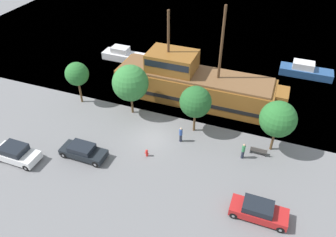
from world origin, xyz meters
TOP-DOWN VIEW (x-y plane):
  - ground_plane at (0.00, 0.00)m, footprint 160.00×160.00m
  - water_surface at (0.00, 44.00)m, footprint 80.00×80.00m
  - pirate_ship at (1.55, 8.16)m, footprint 19.29×4.78m
  - moored_boat_dockside at (-10.57, 14.26)m, footprint 5.94×2.05m
  - moored_boat_outer at (13.78, 18.61)m, footprint 6.61×2.13m
  - parked_car_curb_front at (11.30, -5.89)m, footprint 4.39×1.82m
  - parked_car_curb_mid at (-10.58, -7.40)m, footprint 4.28×1.95m
  - parked_car_curb_rear at (-5.01, -4.88)m, footprint 4.37×1.81m
  - fire_hydrant at (0.51, -2.70)m, footprint 0.42×0.25m
  - bench_promenade_east at (10.32, 1.25)m, footprint 1.55×0.45m
  - pedestrian_walking_near at (2.81, 0.44)m, footprint 0.32×0.32m
  - pedestrian_walking_far at (8.99, 0.25)m, footprint 0.32×0.32m
  - tree_row_east at (-10.24, 2.99)m, footprint 2.61×2.61m
  - tree_row_mideast at (-3.79, 3.17)m, footprint 3.86×3.86m
  - tree_row_midwest at (3.54, 2.55)m, footprint 3.16×3.16m
  - tree_row_west at (11.36, 2.42)m, footprint 3.36×3.36m

SIDE VIEW (x-z plane):
  - ground_plane at x=0.00m, z-range 0.00..0.00m
  - water_surface at x=0.00m, z-range 0.00..0.00m
  - fire_hydrant at x=0.51m, z-range 0.03..0.79m
  - bench_promenade_east at x=10.32m, z-range 0.01..0.86m
  - parked_car_curb_rear at x=-5.01m, z-range 0.01..1.35m
  - moored_boat_outer at x=13.78m, z-range -0.23..1.63m
  - moored_boat_dockside at x=-10.57m, z-range -0.22..1.62m
  - parked_car_curb_front at x=11.30m, z-range -0.01..1.44m
  - parked_car_curb_mid at x=-10.58m, z-range -0.02..1.58m
  - pedestrian_walking_near at x=2.81m, z-range 0.01..1.71m
  - pedestrian_walking_far at x=8.99m, z-range 0.01..1.72m
  - pirate_ship at x=1.55m, z-range -3.61..7.77m
  - tree_row_midwest at x=3.54m, z-range 0.99..6.14m
  - tree_row_west at x=11.36m, z-range 0.98..6.33m
  - tree_row_east at x=-10.24m, z-range 1.17..6.16m
  - tree_row_mideast at x=-3.79m, z-range 0.92..6.64m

